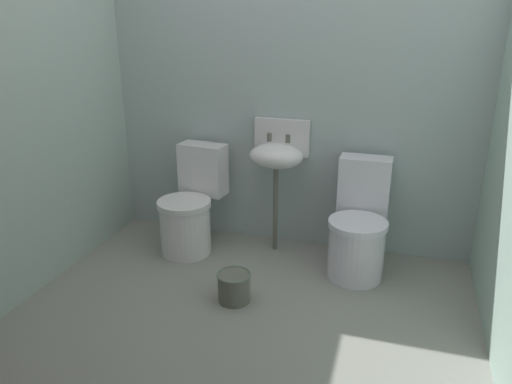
{
  "coord_description": "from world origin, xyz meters",
  "views": [
    {
      "loc": [
        0.83,
        -2.44,
        1.75
      ],
      "look_at": [
        0.0,
        0.28,
        0.7
      ],
      "focal_mm": 34.76,
      "sensor_mm": 36.0,
      "label": 1
    }
  ],
  "objects_px": {
    "bucket": "(234,286)",
    "sink": "(277,154)",
    "toilet_right": "(359,229)",
    "toilet_left": "(191,209)"
  },
  "relations": [
    {
      "from": "bucket",
      "to": "sink",
      "type": "bearing_deg",
      "value": 85.63
    },
    {
      "from": "toilet_right",
      "to": "bucket",
      "type": "distance_m",
      "value": 0.96
    },
    {
      "from": "toilet_left",
      "to": "toilet_right",
      "type": "relative_size",
      "value": 1.0
    },
    {
      "from": "toilet_left",
      "to": "bucket",
      "type": "distance_m",
      "value": 0.87
    },
    {
      "from": "toilet_right",
      "to": "toilet_left",
      "type": "bearing_deg",
      "value": 0.15
    },
    {
      "from": "toilet_right",
      "to": "bucket",
      "type": "bearing_deg",
      "value": 41.61
    },
    {
      "from": "sink",
      "to": "bucket",
      "type": "bearing_deg",
      "value": -94.37
    },
    {
      "from": "toilet_right",
      "to": "sink",
      "type": "height_order",
      "value": "sink"
    },
    {
      "from": "bucket",
      "to": "toilet_right",
      "type": "bearing_deg",
      "value": 41.45
    },
    {
      "from": "toilet_left",
      "to": "sink",
      "type": "xyz_separation_m",
      "value": [
        0.63,
        0.19,
        0.43
      ]
    }
  ]
}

